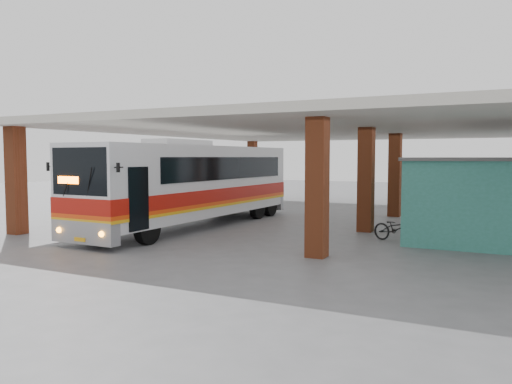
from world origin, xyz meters
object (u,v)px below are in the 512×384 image
(coach_bus, at_px, (194,184))
(red_chair, at_px, (415,215))
(motorcycle, at_px, (397,228))
(pedestrian, at_px, (315,220))

(coach_bus, relative_size, red_chair, 16.08)
(motorcycle, bearing_deg, red_chair, 22.86)
(coach_bus, bearing_deg, red_chair, 35.13)
(motorcycle, distance_m, red_chair, 5.88)
(pedestrian, xyz_separation_m, red_chair, (2.21, 7.75, -0.52))
(coach_bus, height_order, red_chair, coach_bus)
(red_chair, bearing_deg, coach_bus, -139.95)
(pedestrian, bearing_deg, motorcycle, -179.74)
(pedestrian, distance_m, red_chair, 8.08)
(coach_bus, bearing_deg, motorcycle, 0.97)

